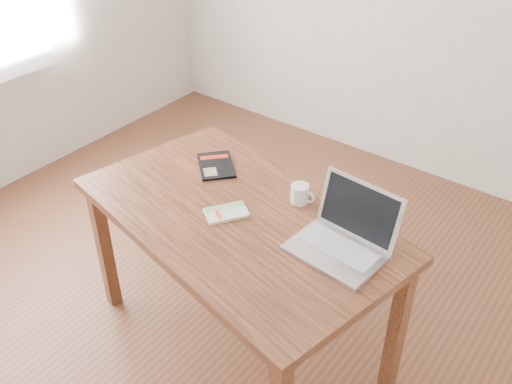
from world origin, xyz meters
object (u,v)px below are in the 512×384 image
Objects in this scene: white_guidebook at (226,213)px; coffee_mug at (300,194)px; black_guidebook at (216,165)px; desk at (238,232)px; laptop at (344,237)px.

coffee_mug is at bearing 86.29° from white_guidebook.
black_guidebook is at bearing 178.62° from coffee_mug.
coffee_mug is at bearing 67.80° from desk.
white_guidebook is 0.55× the size of laptop.
white_guidebook is at bearing -162.89° from laptop.
laptop is 3.28× the size of coffee_mug.
black_guidebook is (-0.27, 0.25, -0.00)m from white_guidebook.
laptop is 0.33m from coffee_mug.
coffee_mug is at bearing -47.96° from black_guidebook.
coffee_mug reaches higher than desk.
desk is 0.39m from black_guidebook.
black_guidebook reaches higher than desk.
black_guidebook is 0.76× the size of laptop.
coffee_mug is (-0.29, 0.15, -0.01)m from laptop.
laptop reaches higher than black_guidebook.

